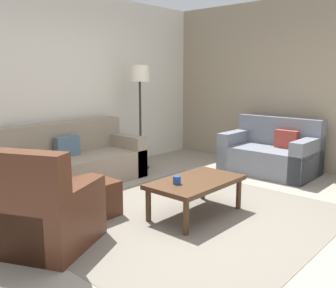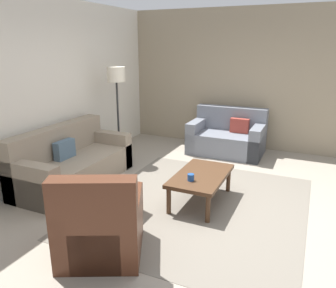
% 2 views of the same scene
% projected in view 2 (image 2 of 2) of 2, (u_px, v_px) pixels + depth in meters
% --- Properties ---
extents(ground_plane, '(8.00, 8.00, 0.00)m').
position_uv_depth(ground_plane, '(199.00, 205.00, 4.44)').
color(ground_plane, gray).
extents(rear_partition, '(6.00, 0.12, 2.80)m').
position_uv_depth(rear_partition, '(42.00, 91.00, 5.06)').
color(rear_partition, silver).
rests_on(rear_partition, ground_plane).
extents(stone_feature_panel, '(0.12, 5.20, 2.80)m').
position_uv_depth(stone_feature_panel, '(250.00, 80.00, 6.65)').
color(stone_feature_panel, gray).
rests_on(stone_feature_panel, ground_plane).
extents(area_rug, '(3.07, 2.72, 0.01)m').
position_uv_depth(area_rug, '(199.00, 205.00, 4.44)').
color(area_rug, slate).
rests_on(area_rug, ground_plane).
extents(couch_main, '(1.96, 0.88, 0.88)m').
position_uv_depth(couch_main, '(70.00, 164.00, 5.12)').
color(couch_main, gray).
rests_on(couch_main, ground_plane).
extents(couch_loveseat, '(0.91, 1.42, 0.88)m').
position_uv_depth(couch_loveseat, '(228.00, 137.00, 6.58)').
color(couch_loveseat, slate).
rests_on(couch_loveseat, ground_plane).
extents(armchair_leather, '(1.07, 1.07, 0.95)m').
position_uv_depth(armchair_leather, '(100.00, 229.00, 3.29)').
color(armchair_leather, '#4C2819').
rests_on(armchair_leather, ground_plane).
extents(ottoman, '(0.56, 0.56, 0.40)m').
position_uv_depth(ottoman, '(113.00, 201.00, 4.11)').
color(ottoman, '#4C2819').
rests_on(ottoman, ground_plane).
extents(coffee_table, '(1.10, 0.64, 0.41)m').
position_uv_depth(coffee_table, '(201.00, 178.00, 4.44)').
color(coffee_table, '#472D1C').
rests_on(coffee_table, ground_plane).
extents(cup, '(0.09, 0.09, 0.09)m').
position_uv_depth(cup, '(191.00, 177.00, 4.20)').
color(cup, '#1E478C').
rests_on(cup, coffee_table).
extents(lamp_standing, '(0.32, 0.32, 1.71)m').
position_uv_depth(lamp_standing, '(117.00, 84.00, 5.86)').
color(lamp_standing, black).
rests_on(lamp_standing, ground_plane).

